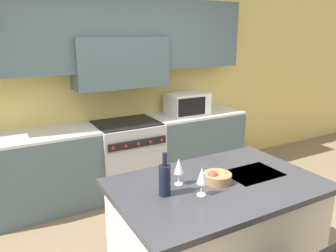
{
  "coord_description": "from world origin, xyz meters",
  "views": [
    {
      "loc": [
        -1.44,
        -1.9,
        1.99
      ],
      "look_at": [
        -0.01,
        0.7,
        1.15
      ],
      "focal_mm": 35.0,
      "sensor_mm": 36.0,
      "label": 1
    }
  ],
  "objects_px": {
    "wine_bottle": "(165,179)",
    "wine_glass_far": "(179,167)",
    "microwave": "(187,104)",
    "fruit_bowl": "(217,177)",
    "wine_glass_near": "(202,176)",
    "range_stove": "(128,157)"
  },
  "relations": [
    {
      "from": "wine_glass_far",
      "to": "fruit_bowl",
      "type": "bearing_deg",
      "value": -20.86
    },
    {
      "from": "microwave",
      "to": "fruit_bowl",
      "type": "height_order",
      "value": "microwave"
    },
    {
      "from": "wine_glass_near",
      "to": "wine_glass_far",
      "type": "xyz_separation_m",
      "value": [
        -0.05,
        0.22,
        0.0
      ]
    },
    {
      "from": "range_stove",
      "to": "wine_bottle",
      "type": "relative_size",
      "value": 2.95
    },
    {
      "from": "microwave",
      "to": "wine_bottle",
      "type": "xyz_separation_m",
      "value": [
        -1.36,
        -1.87,
        -0.05
      ]
    },
    {
      "from": "range_stove",
      "to": "wine_glass_near",
      "type": "height_order",
      "value": "wine_glass_near"
    },
    {
      "from": "wine_glass_near",
      "to": "wine_glass_far",
      "type": "relative_size",
      "value": 1.0
    },
    {
      "from": "range_stove",
      "to": "fruit_bowl",
      "type": "distance_m",
      "value": 1.92
    },
    {
      "from": "microwave",
      "to": "wine_glass_far",
      "type": "xyz_separation_m",
      "value": [
        -1.19,
        -1.77,
        -0.03
      ]
    },
    {
      "from": "wine_bottle",
      "to": "fruit_bowl",
      "type": "height_order",
      "value": "wine_bottle"
    },
    {
      "from": "wine_bottle",
      "to": "wine_glass_far",
      "type": "distance_m",
      "value": 0.2
    },
    {
      "from": "microwave",
      "to": "wine_glass_far",
      "type": "distance_m",
      "value": 2.14
    },
    {
      "from": "microwave",
      "to": "wine_glass_far",
      "type": "height_order",
      "value": "microwave"
    },
    {
      "from": "microwave",
      "to": "fruit_bowl",
      "type": "relative_size",
      "value": 2.44
    },
    {
      "from": "microwave",
      "to": "wine_bottle",
      "type": "bearing_deg",
      "value": -125.97
    },
    {
      "from": "wine_glass_near",
      "to": "microwave",
      "type": "bearing_deg",
      "value": 60.4
    },
    {
      "from": "range_stove",
      "to": "wine_bottle",
      "type": "height_order",
      "value": "wine_bottle"
    },
    {
      "from": "range_stove",
      "to": "fruit_bowl",
      "type": "xyz_separation_m",
      "value": [
        -0.01,
        -1.86,
        0.47
      ]
    },
    {
      "from": "range_stove",
      "to": "wine_glass_near",
      "type": "bearing_deg",
      "value": -96.8
    },
    {
      "from": "range_stove",
      "to": "microwave",
      "type": "height_order",
      "value": "microwave"
    },
    {
      "from": "wine_bottle",
      "to": "microwave",
      "type": "bearing_deg",
      "value": 54.03
    },
    {
      "from": "wine_bottle",
      "to": "wine_glass_far",
      "type": "bearing_deg",
      "value": 29.24
    }
  ]
}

